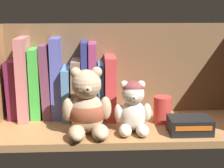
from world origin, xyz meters
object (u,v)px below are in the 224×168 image
(book_4, at_px, (57,78))
(book_7, at_px, (85,79))
(book_5, at_px, (67,92))
(book_8, at_px, (93,80))
(book_0, at_px, (14,89))
(book_2, at_px, (36,83))
(pillar_candle, at_px, (162,110))
(book_1, at_px, (25,78))
(book_3, at_px, (47,81))
(book_10, at_px, (110,86))
(teddy_bear_smaller, at_px, (133,108))
(book_9, at_px, (101,89))
(small_product_box, at_px, (190,125))
(teddy_bear_larger, at_px, (87,108))
(book_6, at_px, (76,88))

(book_4, bearing_deg, book_7, 0.00)
(book_5, relative_size, book_8, 0.68)
(book_7, bearing_deg, book_0, 180.00)
(book_2, xyz_separation_m, pillar_candle, (0.37, -0.07, -0.07))
(book_1, height_order, book_7, book_1)
(book_3, bearing_deg, book_10, 0.00)
(book_0, distance_m, book_3, 0.10)
(book_0, distance_m, book_1, 0.05)
(book_8, distance_m, teddy_bear_smaller, 0.18)
(book_4, distance_m, book_5, 0.05)
(book_4, xyz_separation_m, teddy_bear_smaller, (0.22, -0.14, -0.05))
(book_9, relative_size, small_product_box, 1.47)
(book_9, bearing_deg, teddy_bear_larger, -104.61)
(book_1, height_order, book_4, book_1)
(book_3, bearing_deg, small_product_box, -21.42)
(book_6, xyz_separation_m, book_8, (0.05, 0.00, 0.02))
(book_1, bearing_deg, book_5, 0.00)
(book_8, bearing_deg, teddy_bear_smaller, -52.04)
(book_5, relative_size, pillar_candle, 1.98)
(book_1, relative_size, book_5, 1.58)
(pillar_candle, bearing_deg, book_3, 167.80)
(book_5, height_order, teddy_bear_larger, teddy_bear_larger)
(book_0, bearing_deg, book_6, 0.00)
(book_10, bearing_deg, teddy_bear_larger, -114.18)
(book_5, bearing_deg, teddy_bear_smaller, -36.49)
(book_1, xyz_separation_m, book_3, (0.06, 0.00, -0.01))
(book_0, height_order, book_6, book_6)
(book_0, relative_size, book_8, 0.77)
(book_10, xyz_separation_m, pillar_candle, (0.15, -0.07, -0.06))
(book_7, bearing_deg, book_10, 0.00)
(book_4, relative_size, pillar_candle, 3.10)
(book_4, xyz_separation_m, book_9, (0.13, 0.00, -0.04))
(book_4, bearing_deg, book_9, 0.00)
(book_0, height_order, book_5, book_0)
(book_7, relative_size, teddy_bear_larger, 1.29)
(book_1, relative_size, book_9, 1.47)
(book_7, relative_size, book_9, 1.39)
(book_2, xyz_separation_m, teddy_bear_larger, (0.16, -0.15, -0.03))
(book_2, height_order, book_7, book_7)
(book_3, bearing_deg, book_1, 180.00)
(book_1, bearing_deg, book_9, 0.00)
(book_0, distance_m, book_7, 0.22)
(small_product_box, bearing_deg, book_6, 153.19)
(book_4, distance_m, book_9, 0.14)
(book_8, distance_m, book_10, 0.06)
(teddy_bear_larger, relative_size, pillar_candle, 2.30)
(book_0, bearing_deg, book_1, 0.00)
(book_1, relative_size, teddy_bear_larger, 1.36)
(book_1, bearing_deg, book_8, 0.00)
(book_8, xyz_separation_m, pillar_candle, (0.20, -0.07, -0.07))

